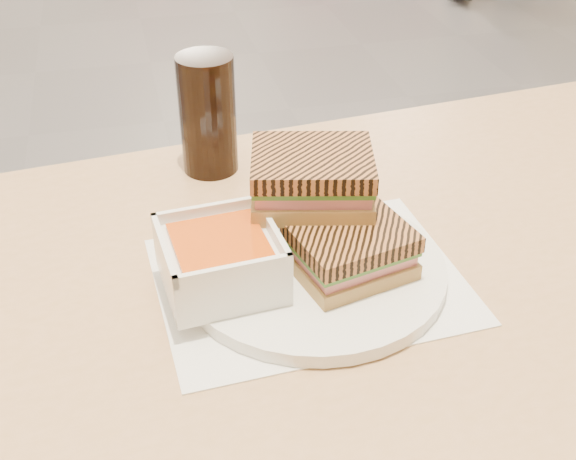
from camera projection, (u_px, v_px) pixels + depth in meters
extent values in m
cube|color=tan|center=(364.00, 272.00, 0.85)|extent=(1.27, 0.82, 0.03)
cylinder|color=tan|center=(546.00, 279.00, 1.44)|extent=(0.06, 0.06, 0.72)
cube|color=white|center=(310.00, 280.00, 0.81)|extent=(0.34, 0.27, 0.00)
cylinder|color=white|center=(313.00, 269.00, 0.81)|extent=(0.29, 0.29, 0.02)
cube|color=white|center=(221.00, 264.00, 0.76)|extent=(0.13, 0.13, 0.05)
cube|color=#D75415|center=(219.00, 242.00, 0.75)|extent=(0.10, 0.10, 0.01)
cube|color=white|center=(272.00, 229.00, 0.76)|extent=(0.02, 0.12, 0.01)
cube|color=white|center=(164.00, 249.00, 0.73)|extent=(0.02, 0.12, 0.01)
cube|color=white|center=(206.00, 210.00, 0.79)|extent=(0.12, 0.02, 0.01)
cube|color=white|center=(234.00, 271.00, 0.70)|extent=(0.12, 0.02, 0.01)
cube|color=tan|center=(350.00, 263.00, 0.79)|extent=(0.14, 0.12, 0.02)
cube|color=#C26B6B|center=(350.00, 252.00, 0.78)|extent=(0.13, 0.11, 0.01)
cube|color=#386B23|center=(351.00, 245.00, 0.78)|extent=(0.14, 0.12, 0.01)
cube|color=#9B5A2B|center=(351.00, 236.00, 0.77)|extent=(0.14, 0.12, 0.02)
cube|color=tan|center=(312.00, 193.00, 0.81)|extent=(0.15, 0.14, 0.02)
cube|color=#C26B6B|center=(312.00, 180.00, 0.80)|extent=(0.14, 0.12, 0.01)
cube|color=#386B23|center=(312.00, 173.00, 0.80)|extent=(0.15, 0.13, 0.01)
cube|color=#9B5A2B|center=(312.00, 162.00, 0.79)|extent=(0.15, 0.14, 0.02)
cylinder|color=black|center=(208.00, 115.00, 0.97)|extent=(0.07, 0.07, 0.16)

